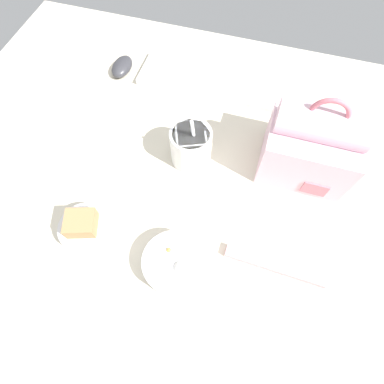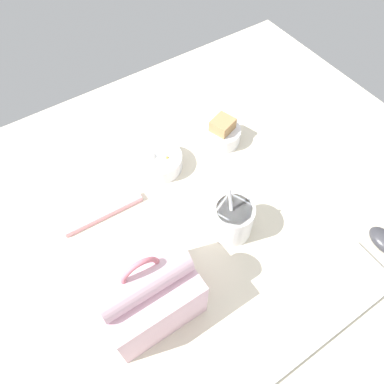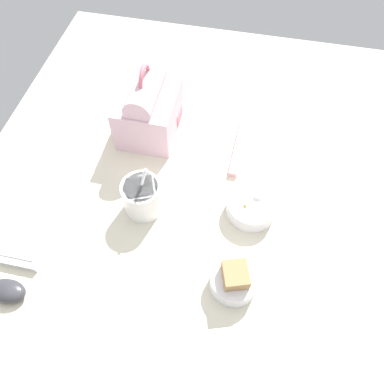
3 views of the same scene
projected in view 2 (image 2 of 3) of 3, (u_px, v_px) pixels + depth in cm
name	position (u px, v px, depth cm)	size (l,w,h in cm)	color
desk_surface	(194.00, 215.00, 92.27)	(140.00, 110.00, 2.00)	beige
keyboard	(309.00, 313.00, 76.68)	(40.19, 12.21, 2.10)	silver
lunch_bag	(146.00, 292.00, 71.93)	(18.70, 15.18, 21.59)	beige
soup_cup	(233.00, 219.00, 84.90)	(9.31, 9.31, 15.41)	white
bento_bowl_sandwich	(222.00, 133.00, 102.75)	(10.34, 10.34, 7.68)	silver
bento_bowl_snacks	(159.00, 161.00, 97.86)	(12.06, 12.06, 5.35)	silver
chopstick_case	(103.00, 214.00, 90.47)	(20.13, 3.02, 1.60)	pink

